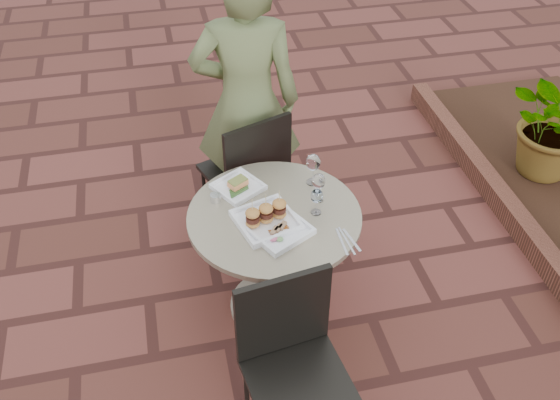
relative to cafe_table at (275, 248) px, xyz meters
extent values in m
plane|color=brown|center=(0.11, 0.21, -0.48)|extent=(60.00, 60.00, 0.00)
cylinder|color=gray|center=(0.00, 0.00, -0.46)|extent=(0.52, 0.52, 0.04)
cylinder|color=gray|center=(0.00, 0.00, -0.13)|extent=(0.08, 0.08, 0.70)
cylinder|color=tan|center=(0.00, 0.00, 0.23)|extent=(0.90, 0.90, 0.03)
cube|color=black|center=(-0.05, 0.73, -0.03)|extent=(0.56, 0.56, 0.03)
cube|color=black|center=(0.02, 0.54, 0.22)|extent=(0.42, 0.18, 0.46)
cylinder|color=black|center=(0.07, 0.98, -0.26)|extent=(0.02, 0.02, 0.44)
cylinder|color=black|center=(-0.29, 0.85, -0.26)|extent=(0.02, 0.02, 0.44)
cylinder|color=black|center=(0.20, 0.62, -0.26)|extent=(0.02, 0.02, 0.44)
cylinder|color=black|center=(-0.16, 0.49, -0.26)|extent=(0.02, 0.02, 0.44)
cube|color=black|center=(-0.07, -0.82, -0.03)|extent=(0.50, 0.50, 0.03)
cube|color=black|center=(-0.10, -0.62, 0.22)|extent=(0.44, 0.09, 0.46)
cylinder|color=black|center=(-0.28, -0.66, -0.26)|extent=(0.02, 0.02, 0.44)
cylinder|color=black|center=(0.09, -0.60, -0.26)|extent=(0.02, 0.02, 0.44)
imported|color=#576336|center=(0.01, 0.82, 0.41)|extent=(0.71, 0.52, 1.78)
cube|color=white|center=(-0.15, 0.25, 0.25)|extent=(0.31, 0.31, 0.01)
cube|color=#EF9054|center=(-0.15, 0.25, 0.28)|extent=(0.12, 0.10, 0.03)
cube|color=olive|center=(-0.15, 0.25, 0.30)|extent=(0.11, 0.10, 0.01)
cube|color=white|center=(-0.05, -0.06, 0.25)|extent=(0.35, 0.35, 0.01)
cube|color=white|center=(-0.01, -0.13, 0.25)|extent=(0.36, 0.36, 0.01)
ellipsoid|color=#DB5A7F|center=(-0.05, -0.20, 0.27)|extent=(0.05, 0.04, 0.02)
cylinder|color=white|center=(0.21, -0.03, 0.25)|extent=(0.05, 0.05, 0.00)
cylinder|color=white|center=(0.21, -0.03, 0.28)|extent=(0.01, 0.01, 0.07)
ellipsoid|color=white|center=(0.21, -0.03, 0.36)|extent=(0.07, 0.07, 0.08)
cylinder|color=white|center=(0.21, -0.03, 0.35)|extent=(0.05, 0.05, 0.04)
cylinder|color=white|center=(0.25, 0.06, 0.25)|extent=(0.06, 0.06, 0.00)
cylinder|color=white|center=(0.25, 0.06, 0.29)|extent=(0.01, 0.01, 0.07)
ellipsoid|color=white|center=(0.25, 0.06, 0.37)|extent=(0.07, 0.07, 0.09)
cylinder|color=white|center=(0.26, 0.21, 0.25)|extent=(0.07, 0.07, 0.00)
cylinder|color=white|center=(0.26, 0.21, 0.29)|extent=(0.01, 0.01, 0.08)
ellipsoid|color=white|center=(0.26, 0.21, 0.38)|extent=(0.08, 0.08, 0.10)
cylinder|color=silver|center=(-0.28, 0.17, 0.27)|extent=(0.07, 0.07, 0.04)
cube|color=brown|center=(1.71, 0.51, -0.41)|extent=(0.12, 3.00, 0.15)
imported|color=#33662D|center=(2.19, 0.80, -0.02)|extent=(0.79, 0.70, 0.81)
camera|label=1|loc=(-0.49, -2.34, 2.38)|focal=40.00mm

